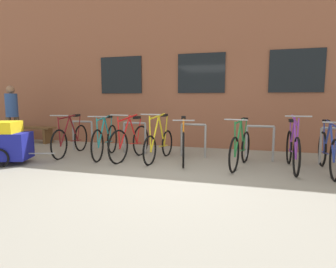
{
  "coord_description": "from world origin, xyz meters",
  "views": [
    {
      "loc": [
        1.3,
        -4.55,
        1.38
      ],
      "look_at": [
        -0.49,
        1.6,
        0.56
      ],
      "focal_mm": 29.87,
      "sensor_mm": 36.0,
      "label": 1
    }
  ],
  "objects_px": {
    "bicycle_purple": "(293,149)",
    "bicycle_teal": "(105,140)",
    "bicycle_maroon": "(71,139)",
    "person_by_bench": "(12,112)",
    "wooden_bench": "(29,131)",
    "bicycle_green": "(240,148)",
    "bicycle_blue": "(328,151)",
    "bike_trailer": "(5,142)",
    "bicycle_red": "(130,142)",
    "bicycle_orange": "(183,144)",
    "backpack": "(14,145)",
    "bicycle_yellow": "(159,144)"
  },
  "relations": [
    {
      "from": "bicycle_purple",
      "to": "wooden_bench",
      "type": "relative_size",
      "value": 1.0
    },
    {
      "from": "wooden_bench",
      "to": "backpack",
      "type": "relative_size",
      "value": 4.0
    },
    {
      "from": "bicycle_blue",
      "to": "bicycle_maroon",
      "type": "bearing_deg",
      "value": 179.07
    },
    {
      "from": "bicycle_red",
      "to": "bicycle_blue",
      "type": "distance_m",
      "value": 4.04
    },
    {
      "from": "bike_trailer",
      "to": "bicycle_green",
      "type": "bearing_deg",
      "value": 13.36
    },
    {
      "from": "backpack",
      "to": "bicycle_purple",
      "type": "bearing_deg",
      "value": -11.93
    },
    {
      "from": "bike_trailer",
      "to": "backpack",
      "type": "bearing_deg",
      "value": 128.54
    },
    {
      "from": "bicycle_purple",
      "to": "person_by_bench",
      "type": "distance_m",
      "value": 7.22
    },
    {
      "from": "bicycle_purple",
      "to": "bicycle_blue",
      "type": "relative_size",
      "value": 0.96
    },
    {
      "from": "bicycle_maroon",
      "to": "bicycle_purple",
      "type": "bearing_deg",
      "value": -0.32
    },
    {
      "from": "wooden_bench",
      "to": "bicycle_blue",
      "type": "bearing_deg",
      "value": -9.74
    },
    {
      "from": "wooden_bench",
      "to": "backpack",
      "type": "xyz_separation_m",
      "value": [
        0.97,
        -1.58,
        -0.15
      ]
    },
    {
      "from": "bicycle_maroon",
      "to": "backpack",
      "type": "bearing_deg",
      "value": -169.33
    },
    {
      "from": "bicycle_maroon",
      "to": "bicycle_red",
      "type": "bearing_deg",
      "value": -2.14
    },
    {
      "from": "bicycle_teal",
      "to": "bicycle_green",
      "type": "xyz_separation_m",
      "value": [
        3.12,
        -0.12,
        -0.01
      ]
    },
    {
      "from": "bicycle_orange",
      "to": "backpack",
      "type": "distance_m",
      "value": 4.35
    },
    {
      "from": "bicycle_red",
      "to": "bicycle_green",
      "type": "bearing_deg",
      "value": -1.12
    },
    {
      "from": "bicycle_teal",
      "to": "wooden_bench",
      "type": "xyz_separation_m",
      "value": [
        -3.4,
        1.29,
        -0.03
      ]
    },
    {
      "from": "person_by_bench",
      "to": "bicycle_teal",
      "type": "bearing_deg",
      "value": -6.84
    },
    {
      "from": "bicycle_red",
      "to": "bicycle_maroon",
      "type": "relative_size",
      "value": 0.96
    },
    {
      "from": "bicycle_purple",
      "to": "bicycle_teal",
      "type": "distance_m",
      "value": 4.11
    },
    {
      "from": "bicycle_teal",
      "to": "bicycle_orange",
      "type": "distance_m",
      "value": 1.9
    },
    {
      "from": "bicycle_purple",
      "to": "person_by_bench",
      "type": "relative_size",
      "value": 1.02
    },
    {
      "from": "bicycle_red",
      "to": "wooden_bench",
      "type": "height_order",
      "value": "bicycle_red"
    },
    {
      "from": "bicycle_teal",
      "to": "bicycle_yellow",
      "type": "bearing_deg",
      "value": 0.65
    },
    {
      "from": "bicycle_green",
      "to": "person_by_bench",
      "type": "height_order",
      "value": "person_by_bench"
    },
    {
      "from": "bicycle_purple",
      "to": "bicycle_green",
      "type": "height_order",
      "value": "bicycle_purple"
    },
    {
      "from": "bicycle_purple",
      "to": "wooden_bench",
      "type": "distance_m",
      "value": 7.63
    },
    {
      "from": "bicycle_yellow",
      "to": "bicycle_maroon",
      "type": "distance_m",
      "value": 2.29
    },
    {
      "from": "bicycle_purple",
      "to": "bicycle_maroon",
      "type": "height_order",
      "value": "bicycle_purple"
    },
    {
      "from": "bicycle_purple",
      "to": "bicycle_teal",
      "type": "relative_size",
      "value": 1.0
    },
    {
      "from": "wooden_bench",
      "to": "person_by_bench",
      "type": "distance_m",
      "value": 1.17
    },
    {
      "from": "bicycle_purple",
      "to": "bicycle_maroon",
      "type": "xyz_separation_m",
      "value": [
        -5.05,
        0.03,
        -0.01
      ]
    },
    {
      "from": "bicycle_orange",
      "to": "bicycle_blue",
      "type": "xyz_separation_m",
      "value": [
        2.82,
        -0.12,
        0.0
      ]
    },
    {
      "from": "bicycle_purple",
      "to": "person_by_bench",
      "type": "height_order",
      "value": "person_by_bench"
    },
    {
      "from": "bicycle_red",
      "to": "backpack",
      "type": "height_order",
      "value": "bicycle_red"
    },
    {
      "from": "bicycle_red",
      "to": "person_by_bench",
      "type": "bearing_deg",
      "value": 173.36
    },
    {
      "from": "bicycle_yellow",
      "to": "bicycle_orange",
      "type": "distance_m",
      "value": 0.56
    },
    {
      "from": "bicycle_red",
      "to": "backpack",
      "type": "relative_size",
      "value": 3.9
    },
    {
      "from": "bicycle_purple",
      "to": "bicycle_teal",
      "type": "xyz_separation_m",
      "value": [
        -4.11,
        0.04,
        -0.0
      ]
    },
    {
      "from": "bicycle_green",
      "to": "wooden_bench",
      "type": "distance_m",
      "value": 6.67
    },
    {
      "from": "bicycle_yellow",
      "to": "bicycle_green",
      "type": "height_order",
      "value": "bicycle_yellow"
    },
    {
      "from": "bicycle_orange",
      "to": "backpack",
      "type": "xyz_separation_m",
      "value": [
        -4.33,
        -0.31,
        -0.17
      ]
    },
    {
      "from": "bicycle_blue",
      "to": "bike_trailer",
      "type": "distance_m",
      "value": 6.48
    },
    {
      "from": "bicycle_orange",
      "to": "bicycle_red",
      "type": "bearing_deg",
      "value": -175.61
    },
    {
      "from": "bicycle_green",
      "to": "bicycle_blue",
      "type": "bearing_deg",
      "value": 0.58
    },
    {
      "from": "bicycle_maroon",
      "to": "person_by_bench",
      "type": "distance_m",
      "value": 2.25
    },
    {
      "from": "bicycle_green",
      "to": "backpack",
      "type": "bearing_deg",
      "value": -178.22
    },
    {
      "from": "wooden_bench",
      "to": "bicycle_green",
      "type": "bearing_deg",
      "value": -12.2
    },
    {
      "from": "bicycle_orange",
      "to": "bike_trailer",
      "type": "xyz_separation_m",
      "value": [
        -3.56,
        -1.28,
        0.07
      ]
    }
  ]
}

